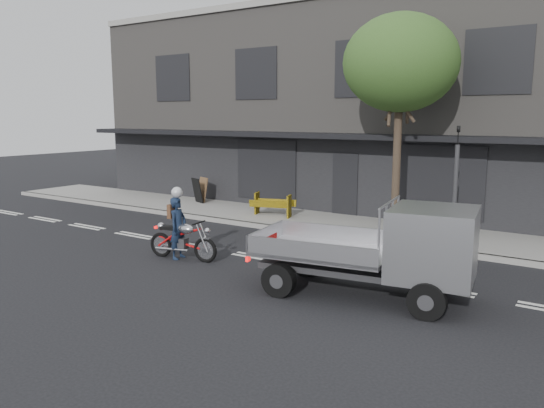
% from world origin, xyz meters
% --- Properties ---
extents(ground, '(80.00, 80.00, 0.00)m').
position_xyz_m(ground, '(0.00, 0.00, 0.00)').
color(ground, black).
rests_on(ground, ground).
extents(sidewalk, '(32.00, 3.20, 0.15)m').
position_xyz_m(sidewalk, '(0.00, 4.70, 0.07)').
color(sidewalk, gray).
rests_on(sidewalk, ground).
extents(kerb, '(32.00, 0.20, 0.15)m').
position_xyz_m(kerb, '(0.00, 3.10, 0.07)').
color(kerb, gray).
rests_on(kerb, ground).
extents(building_main, '(26.00, 10.00, 8.00)m').
position_xyz_m(building_main, '(0.00, 11.30, 4.00)').
color(building_main, slate).
rests_on(building_main, ground).
extents(street_tree, '(3.40, 3.40, 6.74)m').
position_xyz_m(street_tree, '(2.20, 4.20, 5.28)').
color(street_tree, '#382B21').
rests_on(street_tree, ground).
extents(traffic_light_pole, '(0.12, 0.12, 3.50)m').
position_xyz_m(traffic_light_pole, '(4.20, 3.35, 1.65)').
color(traffic_light_pole, '#2D2D30').
rests_on(traffic_light_pole, ground).
extents(motorcycle, '(2.06, 0.60, 1.06)m').
position_xyz_m(motorcycle, '(-1.58, -1.25, 0.55)').
color(motorcycle, black).
rests_on(motorcycle, ground).
extents(rider, '(0.49, 0.66, 1.65)m').
position_xyz_m(rider, '(-1.74, -1.25, 0.82)').
color(rider, '#142138').
rests_on(rider, ground).
extents(flatbed_ute, '(4.70, 2.44, 2.08)m').
position_xyz_m(flatbed_ute, '(4.54, -1.13, 1.19)').
color(flatbed_ute, black).
rests_on(flatbed_ute, ground).
extents(construction_barrier, '(1.62, 1.03, 0.85)m').
position_xyz_m(construction_barrier, '(-2.58, 4.37, 0.57)').
color(construction_barrier, yellow).
rests_on(construction_barrier, sidewalk).
extents(sandwich_board, '(0.77, 0.66, 1.04)m').
position_xyz_m(sandwich_board, '(-6.79, 5.24, 0.67)').
color(sandwich_board, black).
rests_on(sandwich_board, sidewalk).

